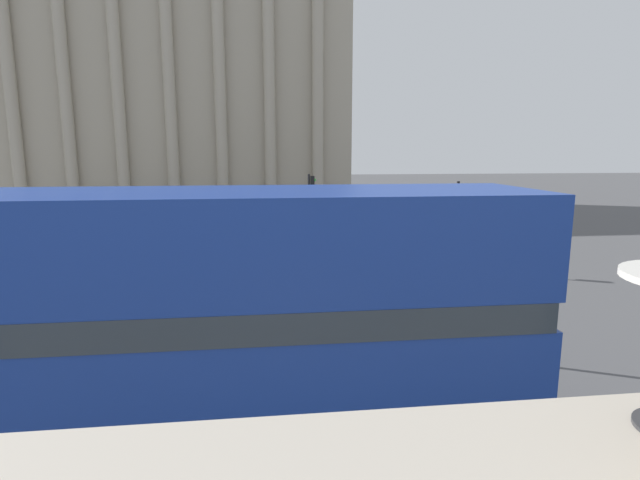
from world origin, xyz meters
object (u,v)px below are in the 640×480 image
Objects in this scene: plaza_building_left at (181,87)px; pedestrian_red at (392,209)px; pedestrian_yellow at (472,253)px; pedestrian_grey at (167,211)px; double_decker_bus at (198,316)px; traffic_light_far at (310,200)px; traffic_light_near at (439,254)px; pedestrian_black at (313,231)px; traffic_light_mid at (459,213)px; car_white at (377,252)px.

pedestrian_red is at bearing -42.72° from plaza_building_left.
pedestrian_yellow reaches higher than pedestrian_grey.
double_decker_bus is 2.81× the size of traffic_light_far.
plaza_building_left is at bearing 107.04° from traffic_light_near.
traffic_light_far is at bearing -67.00° from plaza_building_left.
pedestrian_black is (3.60, 16.97, -1.43)m from double_decker_bus.
double_decker_bus is 6.07× the size of pedestrian_red.
pedestrian_black is at bearing -86.43° from traffic_light_far.
traffic_light_near is 8.86m from traffic_light_mid.
traffic_light_near is at bearing -125.93° from pedestrian_black.
double_decker_bus is at bearing -127.61° from traffic_light_mid.
plaza_building_left is 17.77× the size of pedestrian_yellow.
plaza_building_left reaches higher than traffic_light_near.
pedestrian_black is at bearing -166.23° from pedestrian_grey.
car_white is 2.41× the size of pedestrian_red.
traffic_light_mid is 3.72m from car_white.
plaza_building_left is at bearing 118.01° from traffic_light_mid.
traffic_light_mid is 0.99× the size of traffic_light_far.
car_white is (2.32, -4.94, -1.76)m from traffic_light_far.
pedestrian_red is (0.80, 13.32, -1.43)m from traffic_light_mid.
car_white is 17.86m from pedestrian_grey.
car_white is at bearing -66.60° from plaza_building_left.
double_decker_bus reaches higher than traffic_light_far.
pedestrian_grey is (0.45, -12.70, -9.58)m from plaza_building_left.
pedestrian_yellow is (0.32, -0.81, -1.50)m from traffic_light_mid.
traffic_light_near is 9.16m from car_white.
traffic_light_far reaches higher than car_white.
traffic_light_mid reaches higher than pedestrian_red.
pedestrian_black is (-2.28, 4.30, 0.27)m from car_white.
traffic_light_mid is 8.03m from traffic_light_far.
traffic_light_far is at bearing -177.55° from car_white.
traffic_light_near reaches higher than pedestrian_black.
traffic_light_mid is at bearing 46.96° from double_decker_bus.
pedestrian_black is at bearing 135.99° from traffic_light_mid.
traffic_light_mid is 7.69m from pedestrian_black.
traffic_light_near is 25.27m from pedestrian_grey.
car_white is 4.88m from pedestrian_black.
traffic_light_near is 2.20× the size of pedestrian_red.
traffic_light_near reaches higher than pedestrian_grey.
plaza_building_left is 26.03m from pedestrian_black.
pedestrian_grey reaches higher than car_white.
pedestrian_yellow is at bearing -49.18° from traffic_light_far.
car_white is 2.63× the size of pedestrian_grey.
pedestrian_grey is at bearing -98.66° from pedestrian_yellow.
double_decker_bus is at bearing -47.63° from car_white.
traffic_light_far is 9.83m from pedestrian_red.
pedestrian_grey is (-11.10, 13.99, 0.21)m from car_white.
pedestrian_red is (6.27, 7.43, -1.46)m from traffic_light_far.
car_white is 2.56× the size of pedestrian_yellow.
traffic_light_near is (5.26, 3.71, 0.10)m from double_decker_bus.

